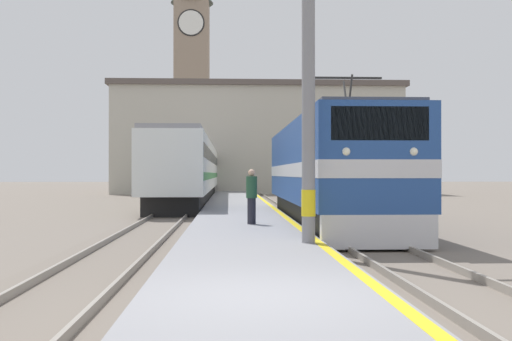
% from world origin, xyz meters
% --- Properties ---
extents(ground_plane, '(200.00, 200.00, 0.00)m').
position_xyz_m(ground_plane, '(0.00, 30.00, 0.00)').
color(ground_plane, '#70665B').
extents(platform, '(3.38, 140.00, 0.30)m').
position_xyz_m(platform, '(0.00, 25.00, 0.15)').
color(platform, gray).
rests_on(platform, ground).
extents(rail_track_near, '(2.83, 140.00, 0.16)m').
position_xyz_m(rail_track_near, '(3.04, 25.00, 0.03)').
color(rail_track_near, '#70665B').
rests_on(rail_track_near, ground).
extents(rail_track_far, '(2.84, 140.00, 0.16)m').
position_xyz_m(rail_track_far, '(-3.00, 25.00, 0.03)').
color(rail_track_far, '#70665B').
rests_on(rail_track_far, ground).
extents(locomotive_train, '(2.92, 15.31, 4.74)m').
position_xyz_m(locomotive_train, '(3.04, 13.70, 1.93)').
color(locomotive_train, black).
rests_on(locomotive_train, ground).
extents(passenger_train, '(2.92, 43.86, 3.93)m').
position_xyz_m(passenger_train, '(-3.00, 38.74, 2.12)').
color(passenger_train, black).
rests_on(passenger_train, ground).
extents(catenary_mast, '(2.04, 0.32, 7.82)m').
position_xyz_m(catenary_mast, '(1.35, 5.78, 4.11)').
color(catenary_mast, gray).
rests_on(catenary_mast, platform).
extents(person_on_platform, '(0.34, 0.34, 1.70)m').
position_xyz_m(person_on_platform, '(0.21, 10.82, 1.19)').
color(person_on_platform, '#23232D').
rests_on(person_on_platform, platform).
extents(clock_tower, '(4.91, 4.91, 25.17)m').
position_xyz_m(clock_tower, '(-4.78, 61.74, 13.39)').
color(clock_tower, gray).
rests_on(clock_tower, ground).
extents(station_building, '(27.10, 7.84, 10.27)m').
position_xyz_m(station_building, '(2.17, 49.10, 5.16)').
color(station_building, '#B7B2A3').
rests_on(station_building, ground).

